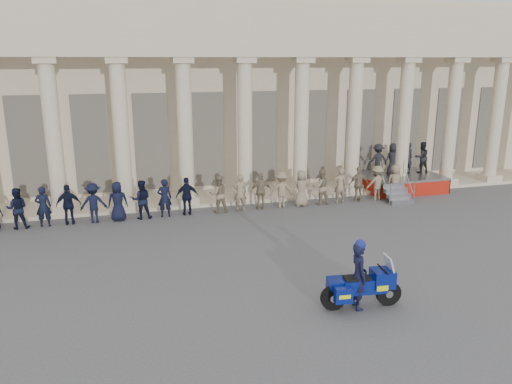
% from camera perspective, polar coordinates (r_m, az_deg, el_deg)
% --- Properties ---
extents(ground, '(90.00, 90.00, 0.00)m').
position_cam_1_polar(ground, '(14.94, 1.54, -9.63)').
color(ground, '#48484B').
rests_on(ground, ground).
extents(building, '(40.00, 12.50, 9.00)m').
position_cam_1_polar(building, '(28.06, -7.38, 11.40)').
color(building, '#BFAE8F').
rests_on(building, ground).
extents(officer_rank, '(23.20, 0.60, 1.58)m').
position_cam_1_polar(officer_rank, '(20.39, -12.89, -0.84)').
color(officer_rank, black).
rests_on(officer_rank, ground).
extents(reviewing_stand, '(3.73, 3.70, 2.28)m').
position_cam_1_polar(reviewing_stand, '(25.16, 16.01, 2.81)').
color(reviewing_stand, gray).
rests_on(reviewing_stand, ground).
extents(motorcycle, '(2.16, 0.91, 1.38)m').
position_cam_1_polar(motorcycle, '(13.26, 12.06, -10.44)').
color(motorcycle, black).
rests_on(motorcycle, ground).
extents(rider, '(0.49, 0.69, 1.86)m').
position_cam_1_polar(rider, '(13.09, 11.65, -9.22)').
color(rider, black).
rests_on(rider, ground).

